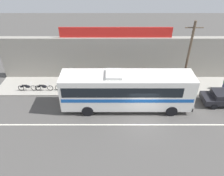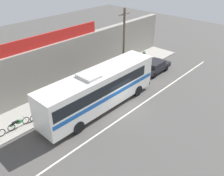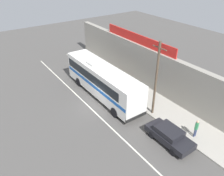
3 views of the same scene
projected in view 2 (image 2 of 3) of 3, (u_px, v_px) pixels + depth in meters
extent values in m
plane|color=#4F4C49|center=(124.00, 108.00, 21.26)|extent=(70.00, 70.00, 0.00)
cube|color=#A8A399|center=(85.00, 88.00, 24.29)|extent=(30.00, 3.60, 0.14)
cube|color=gray|center=(70.00, 61.00, 24.39)|extent=(30.00, 0.70, 4.80)
cube|color=red|center=(47.00, 39.00, 21.43)|extent=(11.82, 0.12, 1.10)
cube|color=silver|center=(131.00, 111.00, 20.79)|extent=(30.00, 0.14, 0.01)
cube|color=white|center=(100.00, 89.00, 20.34)|extent=(11.80, 2.51, 3.10)
cube|color=black|center=(96.00, 85.00, 19.76)|extent=(10.38, 2.53, 0.96)
cube|color=#1956B2|center=(100.00, 92.00, 20.49)|extent=(11.56, 2.52, 0.36)
cube|color=black|center=(141.00, 63.00, 23.85)|extent=(0.04, 2.25, 1.40)
cube|color=black|center=(140.00, 79.00, 24.75)|extent=(0.12, 2.51, 0.36)
cube|color=silver|center=(89.00, 76.00, 18.75)|extent=(1.40, 1.75, 0.24)
cylinder|color=black|center=(120.00, 83.00, 24.31)|extent=(1.04, 0.32, 1.04)
cylinder|color=black|center=(138.00, 91.00, 22.94)|extent=(1.04, 0.32, 1.04)
cylinder|color=black|center=(60.00, 115.00, 19.50)|extent=(1.04, 0.32, 1.04)
cylinder|color=black|center=(78.00, 127.00, 18.13)|extent=(1.04, 0.32, 1.04)
cube|color=black|center=(155.00, 67.00, 27.42)|extent=(4.23, 1.82, 0.56)
cube|color=black|center=(155.00, 63.00, 27.09)|extent=(2.20, 1.64, 0.48)
cube|color=black|center=(158.00, 62.00, 27.63)|extent=(0.21, 1.53, 0.34)
cylinder|color=black|center=(154.00, 64.00, 28.85)|extent=(0.62, 0.20, 0.62)
cylinder|color=black|center=(166.00, 68.00, 27.84)|extent=(0.62, 0.20, 0.62)
cylinder|color=black|center=(142.00, 71.00, 27.29)|extent=(0.62, 0.20, 0.62)
cylinder|color=black|center=(155.00, 75.00, 26.28)|extent=(0.62, 0.20, 0.62)
cylinder|color=brown|center=(124.00, 45.00, 24.40)|extent=(0.22, 0.22, 7.47)
cylinder|color=brown|center=(125.00, 14.00, 22.84)|extent=(1.60, 0.10, 0.10)
torus|color=black|center=(47.00, 111.00, 20.06)|extent=(0.62, 0.06, 0.62)
torus|color=black|center=(33.00, 118.00, 19.24)|extent=(0.62, 0.06, 0.62)
cylinder|color=silver|center=(45.00, 109.00, 19.86)|extent=(0.34, 0.04, 0.65)
cylinder|color=silver|center=(44.00, 106.00, 19.64)|extent=(0.03, 0.56, 0.03)
ellipsoid|color=red|center=(40.00, 112.00, 19.60)|extent=(0.56, 0.22, 0.34)
cube|color=black|center=(37.00, 113.00, 19.36)|extent=(0.52, 0.20, 0.10)
ellipsoid|color=red|center=(34.00, 116.00, 19.21)|extent=(0.36, 0.14, 0.16)
torus|color=black|center=(1.00, 133.00, 17.65)|extent=(0.62, 0.06, 0.62)
torus|color=black|center=(26.00, 120.00, 18.96)|extent=(0.62, 0.06, 0.62)
torus|color=black|center=(11.00, 128.00, 18.19)|extent=(0.62, 0.06, 0.62)
cylinder|color=silver|center=(24.00, 118.00, 18.76)|extent=(0.34, 0.04, 0.65)
cylinder|color=silver|center=(22.00, 115.00, 18.54)|extent=(0.03, 0.56, 0.03)
ellipsoid|color=#237F38|center=(19.00, 122.00, 18.52)|extent=(0.56, 0.22, 0.34)
cube|color=black|center=(15.00, 122.00, 18.29)|extent=(0.52, 0.20, 0.10)
ellipsoid|color=#237F38|center=(12.00, 126.00, 18.16)|extent=(0.36, 0.14, 0.16)
cylinder|color=navy|center=(143.00, 60.00, 29.41)|extent=(0.13, 0.13, 0.84)
cylinder|color=navy|center=(144.00, 60.00, 29.30)|extent=(0.13, 0.13, 0.84)
cylinder|color=#2D7A4C|center=(144.00, 55.00, 28.99)|extent=(0.30, 0.30, 0.63)
sphere|color=tan|center=(144.00, 51.00, 28.76)|extent=(0.23, 0.23, 0.23)
cylinder|color=#2D7A4C|center=(143.00, 54.00, 29.09)|extent=(0.08, 0.08, 0.58)
cylinder|color=#2D7A4C|center=(145.00, 55.00, 28.85)|extent=(0.08, 0.08, 0.58)
cylinder|color=black|center=(93.00, 83.00, 24.29)|extent=(0.13, 0.13, 0.78)
cylinder|color=black|center=(94.00, 83.00, 24.18)|extent=(0.13, 0.13, 0.78)
cylinder|color=#23519E|center=(93.00, 77.00, 23.90)|extent=(0.30, 0.30, 0.59)
sphere|color=tan|center=(93.00, 73.00, 23.68)|extent=(0.21, 0.21, 0.21)
cylinder|color=#23519E|center=(92.00, 76.00, 24.00)|extent=(0.08, 0.08, 0.54)
cylinder|color=#23519E|center=(94.00, 77.00, 23.76)|extent=(0.08, 0.08, 0.54)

